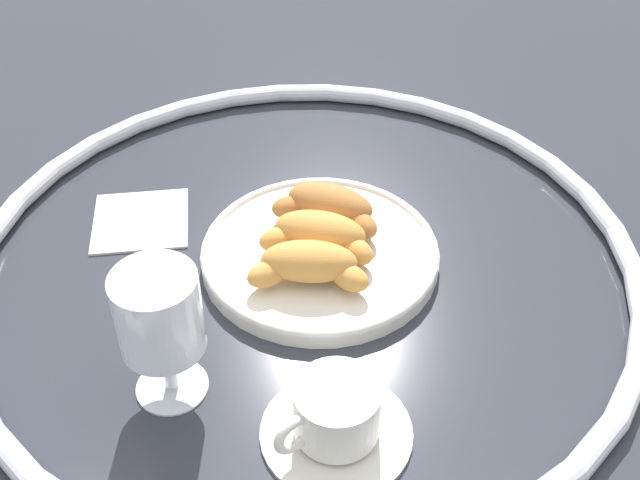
# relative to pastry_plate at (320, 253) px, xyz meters

# --- Properties ---
(ground_plane) EXTENTS (2.20, 2.20, 0.00)m
(ground_plane) POSITION_rel_pastry_plate_xyz_m (0.02, 0.01, -0.01)
(ground_plane) COLOR #2D3038
(table_chrome_rim) EXTENTS (0.73, 0.73, 0.02)m
(table_chrome_rim) POSITION_rel_pastry_plate_xyz_m (0.02, 0.01, 0.00)
(table_chrome_rim) COLOR silver
(table_chrome_rim) RESTS_ON ground_plane
(pastry_plate) EXTENTS (0.26, 0.26, 0.02)m
(pastry_plate) POSITION_rel_pastry_plate_xyz_m (0.00, 0.00, 0.00)
(pastry_plate) COLOR silver
(pastry_plate) RESTS_ON ground_plane
(croissant_large) EXTENTS (0.13, 0.09, 0.04)m
(croissant_large) POSITION_rel_pastry_plate_xyz_m (-0.01, -0.05, 0.03)
(croissant_large) COLOR #AD6B33
(croissant_large) RESTS_ON pastry_plate
(croissant_small) EXTENTS (0.14, 0.08, 0.04)m
(croissant_small) POSITION_rel_pastry_plate_xyz_m (0.00, 0.00, 0.03)
(croissant_small) COLOR #CC893D
(croissant_small) RESTS_ON pastry_plate
(croissant_extra) EXTENTS (0.14, 0.06, 0.04)m
(croissant_extra) POSITION_rel_pastry_plate_xyz_m (0.01, 0.05, 0.03)
(croissant_extra) COLOR #CC893D
(croissant_extra) RESTS_ON pastry_plate
(coffee_cup_near) EXTENTS (0.14, 0.14, 0.06)m
(coffee_cup_near) POSITION_rel_pastry_plate_xyz_m (-0.03, 0.23, 0.01)
(coffee_cup_near) COLOR silver
(coffee_cup_near) RESTS_ON ground_plane
(juice_glass_left) EXTENTS (0.08, 0.08, 0.14)m
(juice_glass_left) POSITION_rel_pastry_plate_xyz_m (0.12, 0.19, 0.08)
(juice_glass_left) COLOR white
(juice_glass_left) RESTS_ON ground_plane
(folded_napkin) EXTENTS (0.13, 0.13, 0.01)m
(folded_napkin) POSITION_rel_pastry_plate_xyz_m (0.22, -0.05, -0.01)
(folded_napkin) COLOR silver
(folded_napkin) RESTS_ON ground_plane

